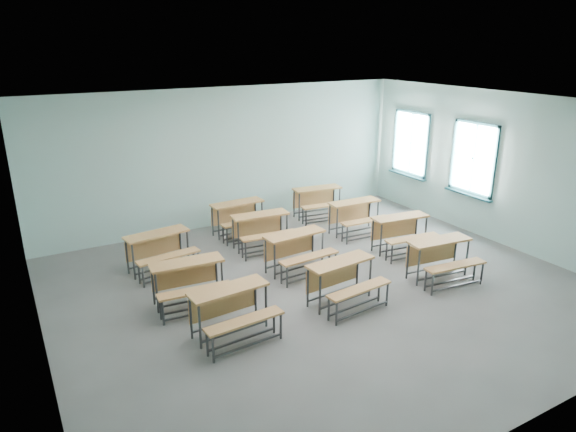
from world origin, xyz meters
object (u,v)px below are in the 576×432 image
Objects in this scene: desk_unit_r0c1 at (344,277)px; desk_unit_r2c0 at (160,247)px; desk_unit_r3c2 at (319,198)px; desk_unit_r1c0 at (189,277)px; desk_unit_r2c2 at (357,213)px; desk_unit_r0c2 at (442,254)px; desk_unit_r1c1 at (298,247)px; desk_unit_r1c2 at (403,229)px; desk_unit_r0c0 at (232,306)px; desk_unit_r3c1 at (240,214)px; desk_unit_r2c1 at (262,226)px.

desk_unit_r0c1 and desk_unit_r2c0 have the same top height.
desk_unit_r3c2 is (2.04, 3.89, 0.00)m from desk_unit_r0c1.
desk_unit_r1c0 is 0.98× the size of desk_unit_r2c0.
desk_unit_r0c2 is at bearing -88.91° from desk_unit_r2c2.
desk_unit_r0c1 is 1.47m from desk_unit_r1c1.
desk_unit_r1c2 is 1.32m from desk_unit_r2c2.
desk_unit_r3c1 is at bearing 60.06° from desk_unit_r0c0.
desk_unit_r2c1 is 1.02× the size of desk_unit_r2c2.
desk_unit_r3c1 is at bearing 98.58° from desk_unit_r2c1.
desk_unit_r1c2 is at bearing -79.17° from desk_unit_r2c2.
desk_unit_r0c1 is 3.78m from desk_unit_r3c1.
desk_unit_r2c1 is at bearing 86.25° from desk_unit_r0c1.
desk_unit_r1c2 is 1.05× the size of desk_unit_r3c1.
desk_unit_r0c1 and desk_unit_r2c2 have the same top height.
desk_unit_r1c0 is 1.00× the size of desk_unit_r2c1.
desk_unit_r3c2 is at bearing 104.00° from desk_unit_r1c2.
desk_unit_r0c1 is 2.80m from desk_unit_r2c1.
desk_unit_r0c0 is 0.97× the size of desk_unit_r2c0.
desk_unit_r2c0 and desk_unit_r2c2 have the same top height.
desk_unit_r0c2 is 1.02× the size of desk_unit_r1c0.
desk_unit_r2c0 is 1.05× the size of desk_unit_r3c1.
desk_unit_r1c2 is at bearing -26.08° from desk_unit_r2c0.
desk_unit_r2c0 is 4.43m from desk_unit_r2c2.
desk_unit_r0c0 is 1.00× the size of desk_unit_r1c1.
desk_unit_r1c2 is 2.90m from desk_unit_r2c1.
desk_unit_r0c2 is 1.03× the size of desk_unit_r1c1.
desk_unit_r2c1 is 1.03× the size of desk_unit_r3c1.
desk_unit_r0c0 is at bearing -92.11° from desk_unit_r2c0.
desk_unit_r1c2 is 4.86m from desk_unit_r2c0.
desk_unit_r1c2 is (2.37, -0.25, 0.00)m from desk_unit_r1c1.
desk_unit_r1c1 and desk_unit_r2c1 have the same top height.
desk_unit_r3c2 is (4.03, 3.86, 0.00)m from desk_unit_r0c0.
desk_unit_r0c1 is 4.39m from desk_unit_r3c2.
desk_unit_r2c1 is at bearing 89.32° from desk_unit_r1c1.
desk_unit_r1c1 is (-0.01, 1.47, 0.00)m from desk_unit_r0c1.
desk_unit_r2c1 is 2.38m from desk_unit_r3c2.
desk_unit_r0c1 and desk_unit_r3c2 have the same top height.
desk_unit_r1c2 is 1.02× the size of desk_unit_r2c1.
desk_unit_r2c1 and desk_unit_r2c2 have the same top height.
desk_unit_r3c1 is (-0.13, 2.31, 0.00)m from desk_unit_r1c1.
desk_unit_r1c0 is 5.02m from desk_unit_r3c2.
desk_unit_r0c0 is 1.01× the size of desk_unit_r3c1.
desk_unit_r1c1 is at bearing -37.68° from desk_unit_r2c0.
desk_unit_r1c0 is 1.53m from desk_unit_r2c0.
desk_unit_r1c1 and desk_unit_r3c1 have the same top height.
desk_unit_r0c2 is at bearing -12.65° from desk_unit_r1c0.
desk_unit_r1c1 is at bearing 149.38° from desk_unit_r0c2.
desk_unit_r0c1 is 2.66m from desk_unit_r1c2.
desk_unit_r2c0 is (-0.26, 2.75, 0.00)m from desk_unit_r0c0.
desk_unit_r1c0 is at bearing -138.95° from desk_unit_r2c1.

